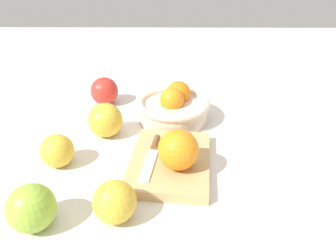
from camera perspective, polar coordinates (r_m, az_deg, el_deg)
name	(u,v)px	position (r m, az deg, el deg)	size (l,w,h in m)	color
ground_plane	(134,146)	(0.78, -5.79, -3.35)	(2.40, 2.40, 0.00)	silver
bowl	(174,107)	(0.87, 0.98, 3.28)	(0.19, 0.19, 0.09)	beige
cutting_board	(170,162)	(0.70, 0.32, -6.11)	(0.23, 0.16, 0.02)	tan
orange_on_board	(178,150)	(0.64, 1.74, -4.05)	(0.08, 0.08, 0.08)	orange
knife	(153,152)	(0.70, -2.58, -4.35)	(0.16, 0.04, 0.01)	silver
apple_front_right	(57,151)	(0.73, -18.24, -4.02)	(0.07, 0.07, 0.07)	gold
apple_front_left	(104,91)	(0.97, -10.71, 5.84)	(0.08, 0.08, 0.08)	red
apple_front_right_2	(31,208)	(0.59, -22.11, -12.73)	(0.08, 0.08, 0.08)	#8EB738
apple_front_left_2	(105,120)	(0.81, -10.54, 0.99)	(0.08, 0.08, 0.08)	gold
apple_mid_right	(115,202)	(0.57, -9.02, -12.56)	(0.07, 0.07, 0.07)	gold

